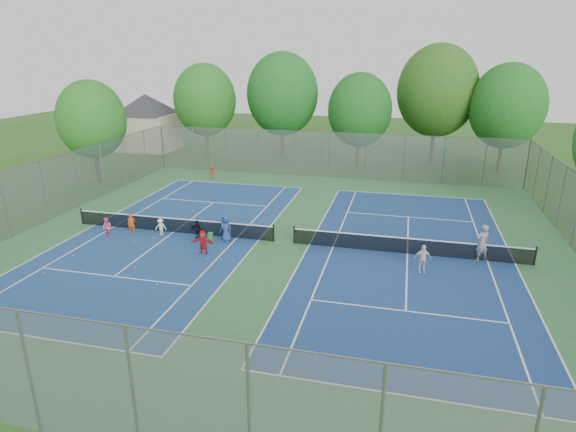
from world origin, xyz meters
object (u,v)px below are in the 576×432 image
object	(u,v)px
net_left	(173,225)
ball_crate	(195,226)
ball_hopper	(211,238)
net_right	(408,246)
instructor	(482,243)

from	to	relation	value
net_left	ball_crate	bearing A→B (deg)	40.73
net_left	ball_hopper	size ratio (longest dim) A/B	22.54
net_left	net_right	world-z (taller)	same
net_left	instructor	xyz separation A→B (m)	(17.75, -0.01, 0.56)
ball_hopper	instructor	bearing A→B (deg)	3.63
ball_crate	ball_hopper	xyz separation A→B (m)	(1.81, -1.85, 0.12)
net_left	instructor	bearing A→B (deg)	-0.05
ball_hopper	net_left	bearing A→B (deg)	161.33
net_right	ball_crate	size ratio (longest dim) A/B	33.94
net_right	ball_hopper	world-z (taller)	net_right
net_left	net_right	distance (m)	14.00
ball_crate	instructor	xyz separation A→B (m)	(16.72, -0.90, 0.85)
ball_crate	instructor	distance (m)	16.76
ball_crate	ball_hopper	world-z (taller)	ball_hopper
ball_hopper	ball_crate	bearing A→B (deg)	134.33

